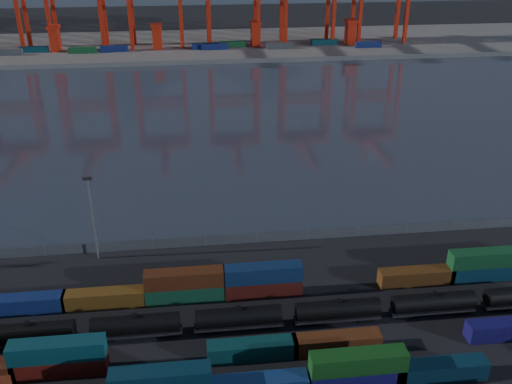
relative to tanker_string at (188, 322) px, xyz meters
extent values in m
plane|color=black|center=(13.65, -2.93, -2.10)|extent=(700.00, 700.00, 0.00)
plane|color=#2C323F|center=(13.65, 102.07, -2.10)|extent=(700.00, 700.00, 0.00)
cube|color=#514F4C|center=(13.65, 207.07, -1.10)|extent=(700.00, 70.00, 2.00)
cube|color=#0B293B|center=(-3.51, -13.60, 2.14)|extent=(13.04, 2.65, 2.83)
cube|color=navy|center=(22.51, -13.60, -0.69)|extent=(13.04, 2.65, 2.83)
cube|color=#144B16|center=(22.51, -13.60, 2.14)|extent=(13.04, 2.65, 2.83)
cube|color=#0B283B|center=(34.19, -13.60, -0.69)|extent=(13.04, 2.65, 2.83)
cube|color=#5F140E|center=(-17.67, -6.56, -0.70)|extent=(12.98, 2.64, 2.81)
cube|color=#0D3E47|center=(-17.67, -6.56, 2.12)|extent=(12.98, 2.64, 2.81)
cube|color=#0B3B3B|center=(9.13, -6.56, -0.70)|extent=(12.98, 2.64, 2.81)
cube|color=#5A2912|center=(21.44, -6.56, -0.70)|extent=(12.98, 2.64, 2.81)
cube|color=#131051|center=(47.99, -6.56, -0.70)|extent=(12.98, 2.64, 2.81)
cube|color=navy|center=(-26.05, 8.36, -0.69)|extent=(13.04, 2.65, 2.83)
cube|color=brown|center=(-13.47, 8.36, -0.69)|extent=(13.04, 2.65, 2.83)
cube|color=#144E31|center=(-0.33, 8.36, -0.69)|extent=(13.04, 2.65, 2.83)
cube|color=#502310|center=(-0.33, 8.36, 2.14)|extent=(13.04, 2.65, 2.83)
cube|color=#4F150F|center=(12.57, 8.36, -0.69)|extent=(13.04, 2.65, 2.83)
cube|color=#0F264D|center=(12.57, 8.36, 2.14)|extent=(13.04, 2.65, 2.83)
cube|color=#573011|center=(39.24, 8.36, -0.69)|extent=(13.04, 2.65, 2.83)
cube|color=#0D3046|center=(51.50, 8.36, -0.69)|extent=(13.04, 2.65, 2.83)
cube|color=#134A24|center=(51.50, 8.36, 2.14)|extent=(13.04, 2.65, 2.83)
cylinder|color=black|center=(-23.25, 0.00, 0.22)|extent=(13.14, 2.93, 2.93)
cylinder|color=black|center=(-23.25, 0.00, 1.84)|extent=(0.81, 0.81, 0.51)
cube|color=black|center=(-23.25, 0.00, -1.40)|extent=(13.65, 2.02, 0.40)
cube|color=black|center=(-18.70, 0.00, -1.80)|extent=(2.53, 1.82, 0.61)
cylinder|color=black|center=(-7.75, 0.00, 0.22)|extent=(13.14, 2.93, 2.93)
cylinder|color=black|center=(-7.75, 0.00, 1.84)|extent=(0.81, 0.81, 0.51)
cube|color=black|center=(-7.75, 0.00, -1.40)|extent=(13.65, 2.02, 0.40)
cube|color=black|center=(-12.30, 0.00, -1.80)|extent=(2.53, 1.82, 0.61)
cube|color=black|center=(-3.20, 0.00, -1.80)|extent=(2.53, 1.82, 0.61)
cylinder|color=black|center=(7.75, 0.00, 0.22)|extent=(13.14, 2.93, 2.93)
cylinder|color=black|center=(7.75, 0.00, 1.84)|extent=(0.81, 0.81, 0.51)
cube|color=black|center=(7.75, 0.00, -1.40)|extent=(13.65, 2.02, 0.40)
cube|color=black|center=(3.20, 0.00, -1.80)|extent=(2.53, 1.82, 0.61)
cube|color=black|center=(12.30, 0.00, -1.80)|extent=(2.53, 1.82, 0.61)
cylinder|color=black|center=(23.25, 0.00, 0.22)|extent=(13.14, 2.93, 2.93)
cylinder|color=black|center=(23.25, 0.00, 1.84)|extent=(0.81, 0.81, 0.51)
cube|color=black|center=(23.25, 0.00, -1.40)|extent=(13.65, 2.02, 0.40)
cube|color=black|center=(18.70, 0.00, -1.80)|extent=(2.53, 1.82, 0.61)
cube|color=black|center=(27.80, 0.00, -1.80)|extent=(2.53, 1.82, 0.61)
cylinder|color=black|center=(38.75, 0.00, 0.22)|extent=(13.14, 2.93, 2.93)
cylinder|color=black|center=(38.75, 0.00, 1.84)|extent=(0.81, 0.81, 0.51)
cube|color=black|center=(38.75, 0.00, -1.40)|extent=(13.65, 2.02, 0.40)
cube|color=black|center=(34.20, 0.00, -1.80)|extent=(2.53, 1.82, 0.61)
cube|color=black|center=(43.30, 0.00, -1.80)|extent=(2.53, 1.82, 0.61)
cube|color=black|center=(49.70, 0.00, -1.80)|extent=(2.53, 1.82, 0.61)
cube|color=#595B5E|center=(13.65, 25.07, -1.10)|extent=(160.00, 0.06, 2.00)
cylinder|color=slate|center=(-26.35, 25.07, -1.00)|extent=(0.12, 0.12, 2.20)
cylinder|color=slate|center=(-16.35, 25.07, -1.00)|extent=(0.12, 0.12, 2.20)
cylinder|color=slate|center=(-6.35, 25.07, -1.00)|extent=(0.12, 0.12, 2.20)
cylinder|color=slate|center=(3.65, 25.07, -1.00)|extent=(0.12, 0.12, 2.20)
cylinder|color=slate|center=(13.65, 25.07, -1.00)|extent=(0.12, 0.12, 2.20)
cylinder|color=slate|center=(23.65, 25.07, -1.00)|extent=(0.12, 0.12, 2.20)
cylinder|color=slate|center=(33.65, 25.07, -1.00)|extent=(0.12, 0.12, 2.20)
cylinder|color=slate|center=(43.65, 25.07, -1.00)|extent=(0.12, 0.12, 2.20)
cylinder|color=slate|center=(53.65, 25.07, -1.00)|extent=(0.12, 0.12, 2.20)
cylinder|color=slate|center=(63.65, 25.07, -1.00)|extent=(0.12, 0.12, 2.20)
cylinder|color=slate|center=(-16.35, 23.07, 5.90)|extent=(0.36, 0.36, 16.00)
cube|color=black|center=(-16.35, 23.07, 14.20)|extent=(1.60, 0.40, 0.60)
cube|color=red|center=(-70.15, 195.97, 20.80)|extent=(1.63, 1.63, 45.81)
cube|color=red|center=(-70.15, 208.18, 20.80)|extent=(1.63, 1.63, 45.81)
cube|color=red|center=(-57.55, 195.97, 20.80)|extent=(1.63, 1.63, 45.81)
cube|color=red|center=(-35.15, 195.97, 20.80)|extent=(1.63, 1.63, 45.81)
cube|color=red|center=(-22.55, 195.97, 20.80)|extent=(1.63, 1.63, 45.81)
cube|color=red|center=(-0.15, 195.97, 20.80)|extent=(1.63, 1.63, 45.81)
cube|color=red|center=(12.45, 195.97, 20.80)|extent=(1.63, 1.63, 45.81)
cube|color=navy|center=(14.31, 191.75, 1.20)|extent=(12.00, 2.44, 2.60)
cube|color=navy|center=(84.99, 188.00, 1.20)|extent=(12.00, 2.44, 2.60)
cube|color=navy|center=(10.01, 193.15, 1.20)|extent=(12.00, 2.44, 2.60)
cube|color=#0C3842|center=(-65.64, 195.55, 1.20)|extent=(12.00, 2.44, 2.60)
cube|color=#3F4244|center=(-75.59, 190.81, 1.20)|extent=(12.00, 2.44, 2.60)
cube|color=#3F4244|center=(44.03, 189.78, 1.20)|extent=(12.00, 2.44, 2.60)
cube|color=#144C23|center=(-44.10, 191.27, 1.20)|extent=(12.00, 2.44, 2.60)
cube|color=navy|center=(-30.51, 192.60, 1.20)|extent=(12.00, 2.44, 2.60)
cube|color=#144C23|center=(22.99, 196.55, 1.20)|extent=(12.00, 2.44, 2.60)
cube|color=#0C3842|center=(66.06, 195.90, 1.20)|extent=(12.00, 2.44, 2.60)
cube|color=red|center=(-56.35, 197.07, 4.90)|extent=(4.00, 6.00, 10.00)
cube|color=red|center=(-56.35, 197.07, 10.40)|extent=(5.00, 7.00, 1.20)
cube|color=red|center=(-11.35, 197.07, 4.90)|extent=(4.00, 6.00, 10.00)
cube|color=red|center=(-11.35, 197.07, 10.40)|extent=(5.00, 7.00, 1.20)
cube|color=red|center=(33.65, 197.07, 4.90)|extent=(4.00, 6.00, 10.00)
cube|color=red|center=(33.65, 197.07, 10.40)|extent=(5.00, 7.00, 1.20)
cube|color=red|center=(78.65, 197.07, 4.90)|extent=(4.00, 6.00, 10.00)
cube|color=red|center=(78.65, 197.07, 10.40)|extent=(5.00, 7.00, 1.20)
camera|label=1|loc=(2.16, -69.52, 55.56)|focal=40.00mm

